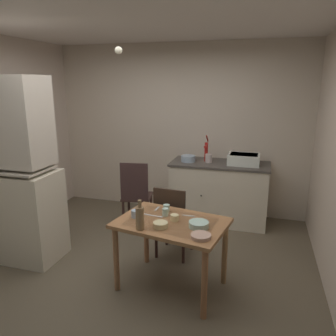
% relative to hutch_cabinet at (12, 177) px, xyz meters
% --- Properties ---
extents(ground_plane, '(5.04, 5.04, 0.00)m').
position_rel_hutch_cabinet_xyz_m(ground_plane, '(1.45, 0.01, -0.99)').
color(ground_plane, brown).
extents(wall_back, '(4.08, 0.10, 2.63)m').
position_rel_hutch_cabinet_xyz_m(wall_back, '(1.45, 2.08, 0.32)').
color(wall_back, beige).
rests_on(wall_back, ground).
extents(ceiling_slab, '(4.08, 4.14, 0.10)m').
position_rel_hutch_cabinet_xyz_m(ceiling_slab, '(1.45, 0.01, 1.69)').
color(ceiling_slab, silver).
extents(hutch_cabinet, '(1.03, 0.55, 2.12)m').
position_rel_hutch_cabinet_xyz_m(hutch_cabinet, '(0.00, 0.00, 0.00)').
color(hutch_cabinet, beige).
rests_on(hutch_cabinet, ground).
extents(counter_cabinet, '(1.43, 0.64, 0.90)m').
position_rel_hutch_cabinet_xyz_m(counter_cabinet, '(2.16, 1.71, -0.54)').
color(counter_cabinet, beige).
rests_on(counter_cabinet, ground).
extents(sink_basin, '(0.44, 0.34, 0.15)m').
position_rel_hutch_cabinet_xyz_m(sink_basin, '(2.49, 1.71, -0.01)').
color(sink_basin, silver).
rests_on(sink_basin, counter_cabinet).
extents(hand_pump, '(0.05, 0.27, 0.39)m').
position_rel_hutch_cabinet_xyz_m(hand_pump, '(1.94, 1.75, 0.08)').
color(hand_pump, '#B21E19').
rests_on(hand_pump, counter_cabinet).
extents(mixing_bowl_counter, '(0.21, 0.21, 0.09)m').
position_rel_hutch_cabinet_xyz_m(mixing_bowl_counter, '(1.69, 1.66, -0.04)').
color(mixing_bowl_counter, '#9EB2C6').
rests_on(mixing_bowl_counter, counter_cabinet).
extents(stoneware_crock, '(0.10, 0.10, 0.13)m').
position_rel_hutch_cabinet_xyz_m(stoneware_crock, '(1.99, 1.68, -0.03)').
color(stoneware_crock, beige).
rests_on(stoneware_crock, counter_cabinet).
extents(dining_table, '(1.16, 0.89, 0.72)m').
position_rel_hutch_cabinet_xyz_m(dining_table, '(1.93, -0.10, -0.37)').
color(dining_table, '#9E693F').
rests_on(dining_table, ground).
extents(chair_far_side, '(0.43, 0.43, 0.89)m').
position_rel_hutch_cabinet_xyz_m(chair_far_side, '(1.78, 0.49, -0.51)').
color(chair_far_side, '#38211D').
rests_on(chair_far_side, ground).
extents(chair_by_counter, '(0.46, 0.46, 0.99)m').
position_rel_hutch_cabinet_xyz_m(chair_by_counter, '(1.08, 1.09, -0.47)').
color(chair_by_counter, '#3F2824').
rests_on(chair_by_counter, ground).
extents(serving_bowl_wide, '(0.14, 0.14, 0.05)m').
position_rel_hutch_cabinet_xyz_m(serving_bowl_wide, '(1.87, -0.26, -0.24)').
color(serving_bowl_wide, beige).
rests_on(serving_bowl_wide, dining_table).
extents(soup_bowl_small, '(0.19, 0.19, 0.06)m').
position_rel_hutch_cabinet_xyz_m(soup_bowl_small, '(2.21, -0.16, -0.24)').
color(soup_bowl_small, '#ADD1C1').
rests_on(soup_bowl_small, dining_table).
extents(sauce_dish, '(0.18, 0.18, 0.03)m').
position_rel_hutch_cabinet_xyz_m(sauce_dish, '(2.27, -0.36, -0.25)').
color(sauce_dish, tan).
rests_on(sauce_dish, dining_table).
extents(teacup_mint, '(0.07, 0.07, 0.07)m').
position_rel_hutch_cabinet_xyz_m(teacup_mint, '(1.81, 0.13, -0.23)').
color(teacup_mint, '#ADD1C1').
rests_on(teacup_mint, dining_table).
extents(mug_tall, '(0.08, 0.08, 0.08)m').
position_rel_hutch_cabinet_xyz_m(mug_tall, '(1.55, -0.11, -0.23)').
color(mug_tall, '#9EB2C6').
rests_on(mug_tall, dining_table).
extents(teacup_cream, '(0.06, 0.06, 0.08)m').
position_rel_hutch_cabinet_xyz_m(teacup_cream, '(1.83, 0.02, -0.23)').
color(teacup_cream, '#ADD1C1').
rests_on(teacup_cream, dining_table).
extents(mug_dark, '(0.08, 0.08, 0.06)m').
position_rel_hutch_cabinet_xyz_m(mug_dark, '(1.95, -0.07, -0.24)').
color(mug_dark, beige).
rests_on(mug_dark, dining_table).
extents(glass_bottle, '(0.08, 0.08, 0.29)m').
position_rel_hutch_cabinet_xyz_m(glass_bottle, '(1.70, -0.35, -0.15)').
color(glass_bottle, olive).
rests_on(glass_bottle, dining_table).
extents(table_knife, '(0.22, 0.04, 0.00)m').
position_rel_hutch_cabinet_xyz_m(table_knife, '(1.71, -0.02, -0.27)').
color(table_knife, silver).
rests_on(table_knife, dining_table).
extents(teaspoon_near_bowl, '(0.03, 0.13, 0.00)m').
position_rel_hutch_cabinet_xyz_m(teaspoon_near_bowl, '(1.69, 0.17, -0.27)').
color(teaspoon_near_bowl, beige).
rests_on(teaspoon_near_bowl, dining_table).
extents(teaspoon_by_cup, '(0.13, 0.02, 0.00)m').
position_rel_hutch_cabinet_xyz_m(teaspoon_by_cup, '(2.06, 0.08, -0.27)').
color(teaspoon_by_cup, beige).
rests_on(teaspoon_by_cup, dining_table).
extents(pendant_bulb, '(0.08, 0.08, 0.08)m').
position_rel_hutch_cabinet_xyz_m(pendant_bulb, '(1.21, 0.40, 1.38)').
color(pendant_bulb, '#F9EFCC').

